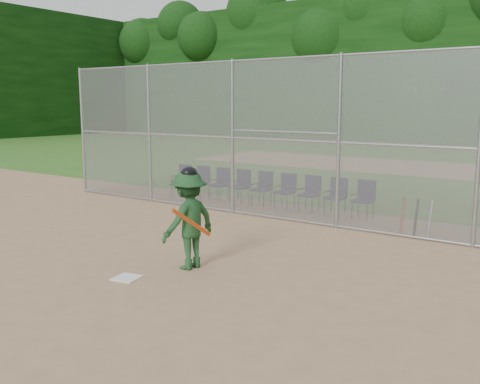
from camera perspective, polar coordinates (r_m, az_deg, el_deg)
The scene contains 17 objects.
ground at distance 9.27m, azimuth -9.04°, elevation -8.81°, with size 100.00×100.00×0.00m, color tan.
grass_strip at distance 25.22m, azimuth 20.74°, elevation 2.26°, with size 100.00×100.00×0.00m, color #32651E.
dirt_patch_far at distance 25.22m, azimuth 20.74°, elevation 2.27°, with size 24.00×24.00×0.00m, color tan.
backstop_fence at distance 12.89m, azimuth 6.44°, elevation 5.75°, with size 16.09×0.09×4.00m.
treeline at distance 27.12m, azimuth 22.53°, elevation 14.26°, with size 81.00×60.00×11.00m.
home_plate at distance 9.22m, azimuth -11.97°, elevation -8.95°, with size 0.41×0.41×0.02m, color white.
batter_at_plate at distance 9.40m, azimuth -5.48°, elevation -2.93°, with size 0.94×1.35×1.82m.
spare_bats at distance 12.27m, azimuth 18.26°, elevation -2.64°, with size 0.66×0.30×0.84m.
chair_0 at distance 17.07m, azimuth -6.36°, elevation 1.27°, with size 0.54×0.52×0.96m, color #100F37, non-canonical shape.
chair_1 at distance 16.57m, azimuth -4.38°, elevation 1.06°, with size 0.54×0.52×0.96m, color #100F37, non-canonical shape.
chair_2 at distance 16.10m, azimuth -2.28°, elevation 0.84°, with size 0.54×0.52×0.96m, color #100F37, non-canonical shape.
chair_3 at distance 15.66m, azimuth -0.06°, elevation 0.60°, with size 0.54×0.52×0.96m, color #100F37, non-canonical shape.
chair_4 at distance 15.23m, azimuth 2.29°, elevation 0.34°, with size 0.54×0.52×0.96m, color #100F37, non-canonical shape.
chair_5 at distance 14.84m, azimuth 4.77°, elevation 0.07°, with size 0.54×0.52×0.96m, color #100F37, non-canonical shape.
chair_6 at distance 14.47m, azimuth 7.38°, elevation -0.21°, with size 0.54×0.52×0.96m, color #100F37, non-canonical shape.
chair_7 at distance 14.14m, azimuth 10.11°, elevation -0.51°, with size 0.54×0.52×0.96m, color #100F37, non-canonical shape.
chair_8 at distance 13.84m, azimuth 12.98°, elevation -0.82°, with size 0.54×0.52×0.96m, color #100F37, non-canonical shape.
Camera 1 is at (6.18, -6.28, 2.88)m, focal length 40.00 mm.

